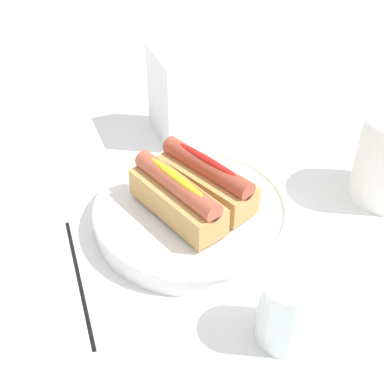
# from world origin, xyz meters

# --- Properties ---
(ground_plane) EXTENTS (2.40, 2.40, 0.00)m
(ground_plane) POSITION_xyz_m (0.00, 0.00, 0.00)
(ground_plane) COLOR white
(serving_bowl) EXTENTS (0.27, 0.27, 0.04)m
(serving_bowl) POSITION_xyz_m (0.02, 0.01, 0.02)
(serving_bowl) COLOR white
(serving_bowl) RESTS_ON ground_plane
(hotdog_front) EXTENTS (0.16, 0.07, 0.06)m
(hotdog_front) POSITION_xyz_m (0.03, -0.02, 0.06)
(hotdog_front) COLOR tan
(hotdog_front) RESTS_ON serving_bowl
(hotdog_back) EXTENTS (0.16, 0.08, 0.06)m
(hotdog_back) POSITION_xyz_m (0.02, 0.04, 0.06)
(hotdog_back) COLOR tan
(hotdog_back) RESTS_ON serving_bowl
(water_glass) EXTENTS (0.07, 0.07, 0.09)m
(water_glass) POSITION_xyz_m (0.24, 0.01, 0.04)
(water_glass) COLOR white
(water_glass) RESTS_ON ground_plane
(napkin_box) EXTENTS (0.12, 0.06, 0.15)m
(napkin_box) POSITION_xyz_m (-0.20, 0.10, 0.07)
(napkin_box) COLOR white
(napkin_box) RESTS_ON ground_plane
(chopstick_near) EXTENTS (0.22, 0.05, 0.01)m
(chopstick_near) POSITION_xyz_m (0.04, -0.17, 0.00)
(chopstick_near) COLOR black
(chopstick_near) RESTS_ON ground_plane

